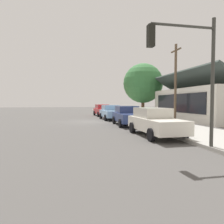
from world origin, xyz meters
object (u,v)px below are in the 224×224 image
(utility_pole_wooden, at_px, (175,81))
(fire_hydrant_red, at_px, (123,114))
(car_ivory, at_px, (154,122))
(traffic_light_main, at_px, (188,61))
(car_navy, at_px, (127,115))
(shade_tree, at_px, (143,83))
(car_cherry, at_px, (102,110))
(car_skyblue, at_px, (111,112))

(utility_pole_wooden, relative_size, fire_hydrant_red, 10.56)
(car_ivory, distance_m, traffic_light_main, 4.69)
(car_navy, distance_m, shade_tree, 12.79)
(utility_pole_wooden, height_order, fire_hydrant_red, utility_pole_wooden)
(car_navy, bearing_deg, utility_pole_wooden, 112.37)
(car_cherry, height_order, car_ivory, same)
(car_skyblue, relative_size, utility_pole_wooden, 0.60)
(traffic_light_main, bearing_deg, fire_hydrant_red, 174.21)
(car_navy, height_order, traffic_light_main, traffic_light_main)
(car_skyblue, bearing_deg, car_navy, 0.74)
(car_skyblue, xyz_separation_m, utility_pole_wooden, (3.77, 5.60, 3.11))
(utility_pole_wooden, bearing_deg, car_skyblue, -123.93)
(car_navy, xyz_separation_m, shade_tree, (-11.00, 5.37, 3.71))
(car_cherry, relative_size, fire_hydrant_red, 6.91)
(traffic_light_main, bearing_deg, car_cherry, 179.76)
(car_cherry, distance_m, car_navy, 11.89)
(car_ivory, height_order, traffic_light_main, traffic_light_main)
(car_skyblue, xyz_separation_m, car_navy, (5.69, 0.24, 0.00))
(car_skyblue, relative_size, shade_tree, 0.62)
(car_navy, xyz_separation_m, traffic_light_main, (9.50, -0.30, 2.68))
(traffic_light_main, relative_size, fire_hydrant_red, 7.32)
(car_cherry, bearing_deg, fire_hydrant_red, 14.79)
(car_navy, relative_size, utility_pole_wooden, 0.63)
(car_cherry, relative_size, car_skyblue, 1.08)
(car_cherry, xyz_separation_m, shade_tree, (0.89, 5.57, 3.71))
(shade_tree, bearing_deg, car_navy, -26.00)
(car_navy, distance_m, utility_pole_wooden, 6.49)
(car_navy, height_order, fire_hydrant_red, car_navy)
(fire_hydrant_red, bearing_deg, car_skyblue, -53.71)
(fire_hydrant_red, bearing_deg, car_cherry, -162.66)
(car_navy, xyz_separation_m, utility_pole_wooden, (-1.92, 5.36, 3.11))
(car_skyblue, bearing_deg, car_cherry, 178.12)
(shade_tree, distance_m, traffic_light_main, 21.29)
(utility_pole_wooden, bearing_deg, shade_tree, 179.98)
(traffic_light_main, height_order, fire_hydrant_red, traffic_light_main)
(car_cherry, distance_m, car_ivory, 17.55)
(car_skyblue, bearing_deg, traffic_light_main, -1.87)
(traffic_light_main, xyz_separation_m, utility_pole_wooden, (-11.43, 5.66, 0.44))
(car_navy, bearing_deg, shade_tree, 156.62)
(car_navy, relative_size, traffic_light_main, 0.91)
(car_cherry, height_order, shade_tree, shade_tree)
(car_ivory, relative_size, traffic_light_main, 0.93)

